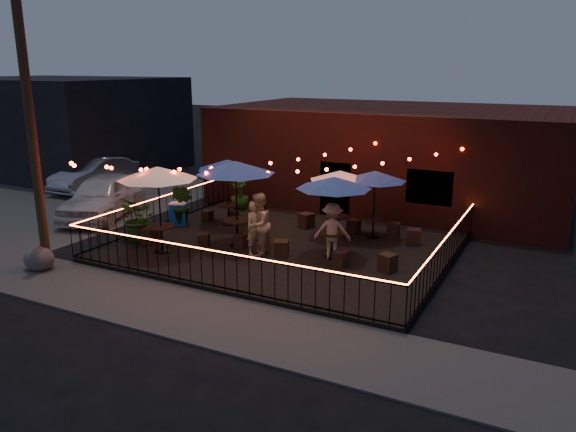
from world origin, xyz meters
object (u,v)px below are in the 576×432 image
Objects in this scene: cafe_table_3 at (340,176)px; boulder at (39,259)px; cafe_table_0 at (158,174)px; utility_pole at (31,129)px; cafe_table_2 at (236,169)px; cafe_table_4 at (334,184)px; cooler at (179,214)px; cafe_table_1 at (227,165)px; cafe_table_5 at (375,177)px.

boulder is (-6.50, -6.56, -1.83)m from cafe_table_3.
cafe_table_0 is 1.19× the size of cafe_table_3.
utility_pole is at bearing -135.95° from cafe_table_3.
cafe_table_0 is at bearing 48.25° from boulder.
cafe_table_2 is 3.00× the size of boulder.
utility_pole is 2.96× the size of cafe_table_2.
cafe_table_4 is 3.45× the size of cooler.
boulder is at bearing -134.73° from cafe_table_3.
utility_pole is 6.55m from cafe_table_1.
cafe_table_5 is (0.44, 2.41, -0.18)m from cafe_table_4.
cafe_table_2 is (1.73, 1.56, 0.06)m from cafe_table_0.
utility_pole reaches higher than cafe_table_4.
utility_pole reaches higher than cafe_table_3.
cafe_table_0 reaches higher than boulder.
cafe_table_2 is at bearing -173.40° from cafe_table_4.
cafe_table_0 is 4.11m from boulder.
utility_pole is at bearing -149.34° from cafe_table_4.
cafe_table_3 is 0.80× the size of cafe_table_4.
boulder is (-2.31, -2.58, -2.21)m from cafe_table_0.
cafe_table_4 is at bearing 6.60° from cafe_table_2.
cafe_table_3 is (4.19, 3.98, -0.38)m from cafe_table_0.
cafe_table_5 is (5.13, 0.82, -0.09)m from cafe_table_1.
cafe_table_4 is 8.68m from boulder.
cooler is at bearing 118.17° from cafe_table_0.
cafe_table_0 is at bearing -158.38° from cafe_table_4.
utility_pole is 8.86× the size of boulder.
cafe_table_0 is 3.52m from cafe_table_1.
cafe_table_0 is at bearing -138.07° from cafe_table_2.
cooler is at bearing -165.99° from cafe_table_5.
cafe_table_2 is 1.05× the size of cafe_table_5.
cafe_table_0 is 2.33m from cafe_table_2.
cooler is 5.31m from boulder.
cafe_table_1 reaches higher than cafe_table_3.
utility_pole is at bearing -138.80° from cafe_table_5.
utility_pole is 8.47m from cafe_table_4.
cafe_table_4 reaches higher than cooler.
cafe_table_1 is 4.95m from cafe_table_4.
cafe_table_5 is (5.27, 4.32, -0.36)m from cafe_table_0.
utility_pole is at bearing -119.85° from cooler.
cafe_table_2 reaches higher than cafe_table_4.
cafe_table_3 is 1.14m from cafe_table_5.
cafe_table_3 is at bearing 43.48° from cafe_table_0.
cafe_table_3 is at bearing -162.23° from cafe_table_5.
cafe_table_1 is at bearing 129.20° from cafe_table_2.
boulder is (-0.89, -5.24, -0.20)m from cooler.
boulder is at bearing -119.22° from cooler.
boulder is (-7.14, -4.50, -2.03)m from cafe_table_4.
cafe_table_5 is 7.09m from cooler.
utility_pole is 3.03× the size of cafe_table_0.
cafe_table_1 is 1.10× the size of cafe_table_3.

